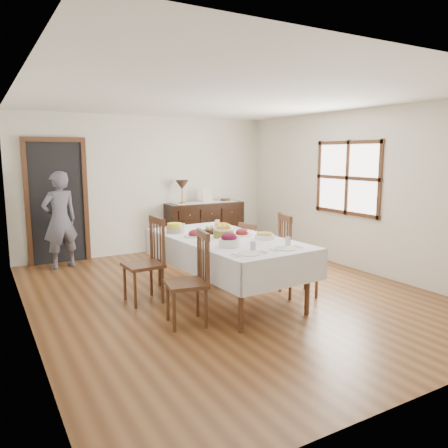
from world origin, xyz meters
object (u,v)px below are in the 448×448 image
chair_left_far (147,260)px  sideboard (205,225)px  dining_table (226,245)px  chair_right_near (295,255)px  chair_right_far (253,252)px  person (60,217)px  table_lamp (182,186)px  chair_left_near (191,278)px

chair_left_far → sideboard: chair_left_far is taller
dining_table → chair_left_far: (-0.93, 0.42, -0.17)m
chair_right_near → sideboard: 3.25m
dining_table → chair_right_far: size_ratio=2.77×
chair_right_near → person: 3.95m
chair_right_far → person: person is taller
chair_right_near → sideboard: (0.31, 3.23, -0.09)m
table_lamp → chair_left_far: bearing=-123.1°
chair_left_near → dining_table: bearing=137.0°
chair_left_near → chair_right_near: 1.66m
sideboard → table_lamp: table_lamp is taller
dining_table → table_lamp: size_ratio=5.36×
chair_left_far → person: 2.43m
chair_left_near → person: bearing=-154.5°
chair_right_near → dining_table: bearing=86.6°
dining_table → sideboard: bearing=64.4°
chair_left_far → chair_right_near: bearing=65.0°
chair_right_near → person: (-2.48, 3.06, 0.31)m
chair_right_near → person: person is taller
table_lamp → person: bearing=-175.0°
chair_left_near → chair_left_far: 0.99m
chair_left_near → chair_right_near: (1.65, 0.23, 0.03)m
chair_right_near → table_lamp: 3.35m
dining_table → table_lamp: (0.71, 2.94, 0.56)m
dining_table → person: (-1.60, 2.74, 0.14)m
chair_right_near → table_lamp: bearing=19.8°
chair_right_far → sideboard: (0.43, 2.41, 0.02)m
chair_right_far → chair_left_far: bearing=81.4°
chair_left_near → sideboard: chair_left_near is taller
person → chair_right_near: bearing=113.1°
dining_table → chair_right_near: size_ratio=2.23×
chair_left_near → table_lamp: table_lamp is taller
dining_table → chair_left_far: bearing=152.2°
chair_left_far → person: size_ratio=0.63×
chair_left_far → table_lamp: bearing=144.3°
dining_table → chair_left_near: size_ratio=2.33×
chair_left_far → sideboard: bearing=137.0°
sideboard → chair_left_far: bearing=-130.4°
chair_left_near → table_lamp: bearing=168.4°
chair_right_near → chair_right_far: 0.84m
chair_left_far → chair_right_far: (1.68, 0.08, -0.10)m
sideboard → person: (-2.78, -0.17, 0.40)m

